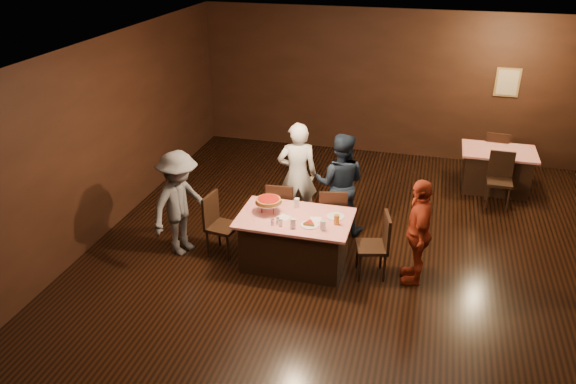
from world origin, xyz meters
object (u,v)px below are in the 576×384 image
Objects in this scene: chair_end_right at (372,246)px; diner_white_jacket at (297,175)px; diner_navy_hoodie at (340,184)px; glass_back at (297,203)px; main_table at (295,241)px; pizza_stand at (269,201)px; chair_far_right at (332,215)px; plate_empty at (335,217)px; glass_amber at (337,220)px; chair_far_left at (282,209)px; back_table at (496,170)px; chair_end_left at (223,226)px; chair_back_far at (495,154)px; diner_grey_knit at (180,203)px; diner_red_shirt at (418,231)px; chair_back_near at (500,181)px; glass_front_right at (323,225)px; glass_front_left at (293,223)px.

diner_white_jacket is (-1.37, 1.20, 0.40)m from chair_end_right.
glass_back is at bearing 57.95° from diner_navy_hoodie.
pizza_stand is at bearing 172.87° from main_table.
chair_far_right is at bearing 61.93° from main_table.
chair_end_right is 0.65m from plate_empty.
glass_amber is (0.87, -1.25, -0.03)m from diner_white_jacket.
chair_far_left is 0.85m from pizza_stand.
chair_end_right is 3.80× the size of plate_empty.
back_table is 5.31m from chair_end_left.
chair_far_right is at bearing 127.19° from diner_white_jacket.
chair_back_far is 0.59× the size of diner_grey_knit.
pizza_stand is at bearing 64.83° from diner_white_jacket.
diner_red_shirt is at bearing 130.90° from diner_white_jacket.
glass_amber is at bearing -28.30° from glass_back.
diner_grey_knit reaches higher than chair_end_left.
chair_end_right is 2.50× the size of pizza_stand.
chair_end_left is 1.00× the size of chair_back_far.
main_table is at bearing 50.10° from chair_far_right.
diner_red_shirt is (1.70, 0.05, 0.38)m from main_table.
diner_navy_hoodie reaches higher than plate_empty.
chair_far_left is 2.50× the size of pizza_stand.
chair_back_far is at bearing -28.57° from diner_grey_knit.
chair_back_far reaches higher than plate_empty.
chair_far_right reaches higher than glass_back.
glass_back is (0.35, 0.25, -0.11)m from pizza_stand.
diner_grey_knit is 3.42m from diner_red_shirt.
diner_white_jacket is (-0.27, 1.20, 0.49)m from main_table.
diner_white_jacket is at bearing 127.86° from plate_empty.
chair_back_far is 0.62× the size of diner_red_shirt.
glass_amber is at bearing -124.27° from back_table.
chair_back_far is 3.85m from diner_navy_hoodie.
chair_back_near reaches higher than plate_empty.
chair_end_left is at bearing -139.92° from back_table.
chair_far_right is at bearing 41.19° from pizza_stand.
chair_back_far is 4.31m from diner_white_jacket.
main_table is 0.70m from pizza_stand.
back_table is at bearing 94.00° from chair_back_far.
chair_back_far is (2.56, 3.27, 0.00)m from chair_far_right.
chair_far_left reaches higher than main_table.
chair_back_far reaches higher than glass_back.
chair_end_right and chair_back_far have the same top height.
chair_end_left is at bearing -145.04° from chair_back_near.
chair_back_near is at bearing 38.75° from glass_back.
chair_far_left is 0.99m from diner_navy_hoodie.
glass_front_right is at bearing -74.17° from diner_grey_knit.
diner_navy_hoodie is 1.00m from plate_empty.
glass_back is (-0.10, 0.60, 0.00)m from glass_front_left.
chair_end_right is at bearing 118.05° from diner_navy_hoodie.
plate_empty is at bearing -63.89° from diner_grey_knit.
diner_navy_hoodie is at bearing 60.06° from glass_back.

